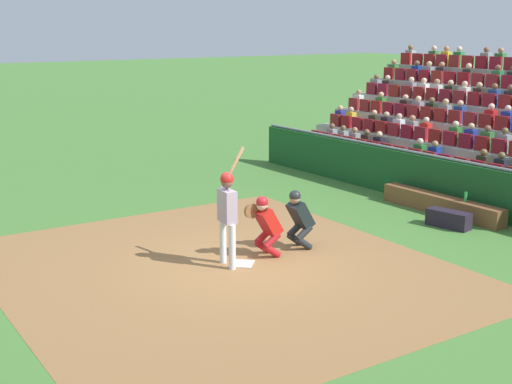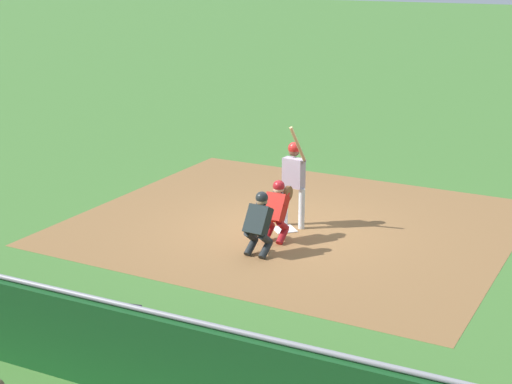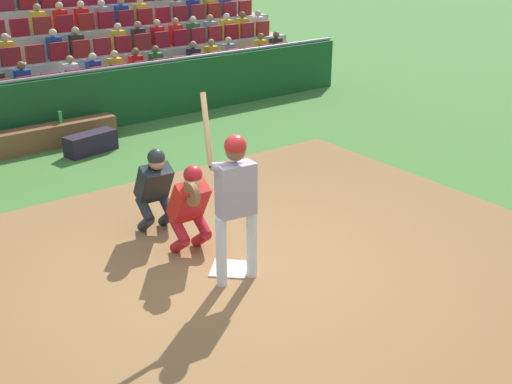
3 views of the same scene
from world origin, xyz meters
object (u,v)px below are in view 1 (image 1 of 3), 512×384
Objects in this scene: catcher_crouching at (265,222)px; dugout_bench at (441,205)px; water_bottle_on_bench at (466,197)px; equipment_duffel_bag at (449,219)px; batter_at_plate at (227,208)px; home_plate_umpire at (299,216)px; home_plate_marker at (242,264)px.

catcher_crouching reaches higher than dugout_bench.
dugout_bench is 15.31× the size of water_bottle_on_bench.
equipment_duffel_bag is at bearing 104.69° from water_bottle_on_bench.
batter_at_plate reaches higher than dugout_bench.
home_plate_umpire is (0.06, -1.76, -0.46)m from batter_at_plate.
equipment_duffel_bag is at bearing 138.21° from dugout_bench.
water_bottle_on_bench is 0.23× the size of equipment_duffel_bag.
batter_at_plate is 0.64× the size of dugout_bench.
home_plate_umpire is 4.63m from water_bottle_on_bench.
catcher_crouching is at bearing 92.04° from dugout_bench.
home_plate_marker is 0.44× the size of equipment_duffel_bag.
home_plate_marker is 1.93× the size of water_bottle_on_bench.
equipment_duffel_bag is (-0.90, 0.80, -0.03)m from dugout_bench.
dugout_bench is 1.21m from equipment_duffel_bag.
catcher_crouching is at bearing 91.52° from home_plate_umpire.
water_bottle_on_bench is at bearing -177.85° from dugout_bench.
catcher_crouching is 5.48m from water_bottle_on_bench.
water_bottle_on_bench is (-0.45, -6.36, -0.59)m from batter_at_plate.
home_plate_umpire is (0.02, -0.85, -0.02)m from catcher_crouching.
batter_at_plate is 9.86× the size of water_bottle_on_bench.
home_plate_marker is 0.20× the size of batter_at_plate.
catcher_crouching is at bearing 70.94° from equipment_duffel_bag.
home_plate_umpire reaches higher than dugout_bench.
catcher_crouching is at bearing -78.99° from home_plate_marker.
home_plate_marker is at bearing 73.36° from equipment_duffel_bag.
home_plate_umpire reaches higher than water_bottle_on_bench.
home_plate_marker is 1.16m from batter_at_plate.
home_plate_umpire is 4.60m from dugout_bench.
home_plate_marker is at bearing 86.60° from water_bottle_on_bench.
catcher_crouching is 0.85m from home_plate_umpire.
catcher_crouching reaches higher than equipment_duffel_bag.
equipment_duffel_bag is (-0.58, -5.27, 0.18)m from home_plate_marker.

